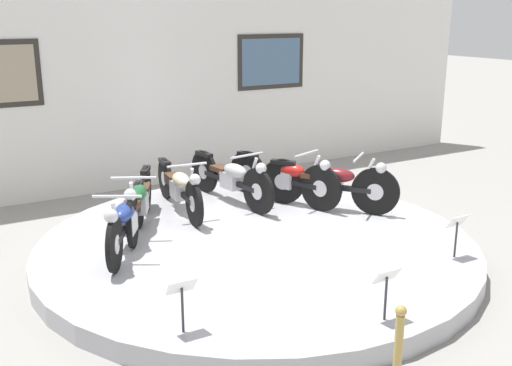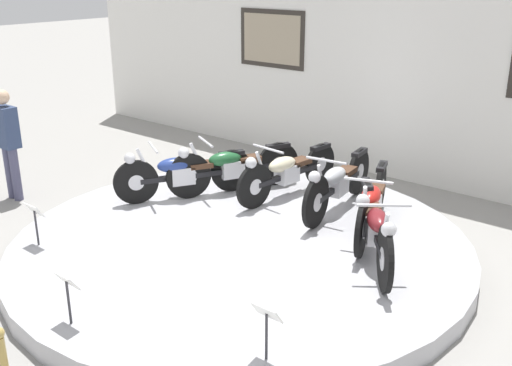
{
  "view_description": "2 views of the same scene",
  "coord_description": "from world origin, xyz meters",
  "px_view_note": "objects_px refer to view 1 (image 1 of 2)",
  "views": [
    {
      "loc": [
        -3.45,
        -5.99,
        2.91
      ],
      "look_at": [
        0.12,
        0.22,
        0.86
      ],
      "focal_mm": 42.0,
      "sensor_mm": 36.0,
      "label": 1
    },
    {
      "loc": [
        4.21,
        -4.84,
        3.23
      ],
      "look_at": [
        0.06,
        0.21,
        0.86
      ],
      "focal_mm": 42.0,
      "sensor_mm": 36.0,
      "label": 2
    }
  ],
  "objects_px": {
    "info_placard_front_left": "(182,294)",
    "info_placard_front_centre": "(387,283)",
    "motorcycle_cream": "(179,186)",
    "info_placard_front_right": "(457,227)",
    "motorcycle_red": "(285,176)",
    "motorcycle_maroon": "(331,182)",
    "motorcycle_green": "(139,200)",
    "motorcycle_blue": "(126,219)",
    "motorcycle_silver": "(231,177)"
  },
  "relations": [
    {
      "from": "motorcycle_maroon",
      "to": "info_placard_front_left",
      "type": "bearing_deg",
      "value": -146.2
    },
    {
      "from": "motorcycle_red",
      "to": "info_placard_front_centre",
      "type": "height_order",
      "value": "motorcycle_red"
    },
    {
      "from": "motorcycle_red",
      "to": "info_placard_front_right",
      "type": "relative_size",
      "value": 3.73
    },
    {
      "from": "info_placard_front_left",
      "to": "info_placard_front_right",
      "type": "height_order",
      "value": "same"
    },
    {
      "from": "motorcycle_green",
      "to": "info_placard_front_left",
      "type": "bearing_deg",
      "value": -101.79
    },
    {
      "from": "motorcycle_green",
      "to": "info_placard_front_centre",
      "type": "xyz_separation_m",
      "value": [
        1.11,
        -3.42,
        -0.02
      ]
    },
    {
      "from": "motorcycle_blue",
      "to": "motorcycle_maroon",
      "type": "xyz_separation_m",
      "value": [
        2.96,
        0.01,
        0.02
      ]
    },
    {
      "from": "motorcycle_silver",
      "to": "motorcycle_red",
      "type": "bearing_deg",
      "value": -26.94
    },
    {
      "from": "motorcycle_green",
      "to": "motorcycle_maroon",
      "type": "relative_size",
      "value": 1.1
    },
    {
      "from": "info_placard_front_left",
      "to": "motorcycle_silver",
      "type": "bearing_deg",
      "value": 55.83
    },
    {
      "from": "motorcycle_cream",
      "to": "info_placard_front_left",
      "type": "height_order",
      "value": "motorcycle_cream"
    },
    {
      "from": "motorcycle_maroon",
      "to": "info_placard_front_right",
      "type": "relative_size",
      "value": 3.19
    },
    {
      "from": "motorcycle_silver",
      "to": "info_placard_front_left",
      "type": "relative_size",
      "value": 3.88
    },
    {
      "from": "motorcycle_cream",
      "to": "motorcycle_red",
      "type": "height_order",
      "value": "motorcycle_red"
    },
    {
      "from": "motorcycle_maroon",
      "to": "info_placard_front_right",
      "type": "xyz_separation_m",
      "value": [
        0.19,
        -2.11,
        -0.03
      ]
    },
    {
      "from": "motorcycle_cream",
      "to": "motorcycle_maroon",
      "type": "distance_m",
      "value": 2.11
    },
    {
      "from": "motorcycle_blue",
      "to": "info_placard_front_centre",
      "type": "distance_m",
      "value": 3.18
    },
    {
      "from": "motorcycle_red",
      "to": "motorcycle_maroon",
      "type": "distance_m",
      "value": 0.71
    },
    {
      "from": "info_placard_front_right",
      "to": "info_placard_front_centre",
      "type": "bearing_deg",
      "value": -157.05
    },
    {
      "from": "motorcycle_silver",
      "to": "motorcycle_maroon",
      "type": "distance_m",
      "value": 1.44
    },
    {
      "from": "info_placard_front_centre",
      "to": "info_placard_front_right",
      "type": "bearing_deg",
      "value": 22.95
    },
    {
      "from": "motorcycle_blue",
      "to": "motorcycle_cream",
      "type": "height_order",
      "value": "same"
    },
    {
      "from": "motorcycle_cream",
      "to": "info_placard_front_centre",
      "type": "bearing_deg",
      "value": -83.85
    },
    {
      "from": "motorcycle_cream",
      "to": "info_placard_front_right",
      "type": "height_order",
      "value": "motorcycle_cream"
    },
    {
      "from": "motorcycle_green",
      "to": "motorcycle_maroon",
      "type": "height_order",
      "value": "motorcycle_maroon"
    },
    {
      "from": "motorcycle_maroon",
      "to": "motorcycle_silver",
      "type": "bearing_deg",
      "value": 138.37
    },
    {
      "from": "motorcycle_cream",
      "to": "motorcycle_maroon",
      "type": "height_order",
      "value": "motorcycle_maroon"
    },
    {
      "from": "motorcycle_maroon",
      "to": "motorcycle_cream",
      "type": "bearing_deg",
      "value": 153.26
    },
    {
      "from": "motorcycle_red",
      "to": "info_placard_front_right",
      "type": "height_order",
      "value": "motorcycle_red"
    },
    {
      "from": "motorcycle_green",
      "to": "motorcycle_red",
      "type": "distance_m",
      "value": 2.21
    },
    {
      "from": "motorcycle_blue",
      "to": "info_placard_front_left",
      "type": "relative_size",
      "value": 3.37
    },
    {
      "from": "motorcycle_blue",
      "to": "motorcycle_green",
      "type": "relative_size",
      "value": 0.96
    },
    {
      "from": "motorcycle_red",
      "to": "motorcycle_maroon",
      "type": "xyz_separation_m",
      "value": [
        0.38,
        -0.6,
        0.0
      ]
    },
    {
      "from": "info_placard_front_right",
      "to": "motorcycle_blue",
      "type": "bearing_deg",
      "value": 146.25
    },
    {
      "from": "motorcycle_blue",
      "to": "info_placard_front_centre",
      "type": "bearing_deg",
      "value": -62.29
    },
    {
      "from": "info_placard_front_left",
      "to": "info_placard_front_centre",
      "type": "height_order",
      "value": "same"
    },
    {
      "from": "motorcycle_blue",
      "to": "motorcycle_green",
      "type": "xyz_separation_m",
      "value": [
        0.37,
        0.61,
        0.01
      ]
    },
    {
      "from": "motorcycle_cream",
      "to": "info_placard_front_left",
      "type": "bearing_deg",
      "value": -112.48
    },
    {
      "from": "motorcycle_blue",
      "to": "info_placard_front_right",
      "type": "bearing_deg",
      "value": -33.75
    },
    {
      "from": "motorcycle_cream",
      "to": "motorcycle_silver",
      "type": "distance_m",
      "value": 0.81
    },
    {
      "from": "motorcycle_green",
      "to": "info_placard_front_centre",
      "type": "relative_size",
      "value": 3.51
    },
    {
      "from": "motorcycle_blue",
      "to": "info_placard_front_left",
      "type": "bearing_deg",
      "value": -95.29
    },
    {
      "from": "motorcycle_silver",
      "to": "motorcycle_red",
      "type": "distance_m",
      "value": 0.78
    },
    {
      "from": "motorcycle_red",
      "to": "info_placard_front_left",
      "type": "relative_size",
      "value": 3.73
    },
    {
      "from": "info_placard_front_centre",
      "to": "info_placard_front_right",
      "type": "height_order",
      "value": "same"
    },
    {
      "from": "motorcycle_green",
      "to": "info_placard_front_right",
      "type": "relative_size",
      "value": 3.51
    },
    {
      "from": "info_placard_front_centre",
      "to": "motorcycle_blue",
      "type": "bearing_deg",
      "value": 117.71
    },
    {
      "from": "motorcycle_blue",
      "to": "motorcycle_green",
      "type": "bearing_deg",
      "value": 58.58
    },
    {
      "from": "motorcycle_blue",
      "to": "info_placard_front_right",
      "type": "relative_size",
      "value": 3.37
    },
    {
      "from": "motorcycle_red",
      "to": "info_placard_front_right",
      "type": "distance_m",
      "value": 2.77
    }
  ]
}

